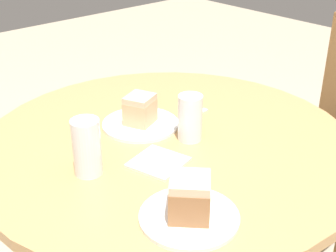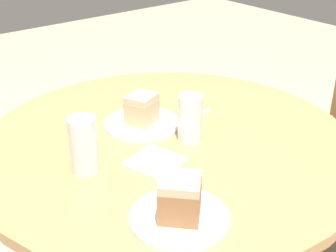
{
  "view_description": "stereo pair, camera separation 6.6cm",
  "coord_description": "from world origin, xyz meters",
  "px_view_note": "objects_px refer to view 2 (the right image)",
  "views": [
    {
      "loc": [
        0.87,
        -0.78,
        1.39
      ],
      "look_at": [
        0.0,
        0.0,
        0.79
      ],
      "focal_mm": 50.0,
      "sensor_mm": 36.0,
      "label": 1
    },
    {
      "loc": [
        0.91,
        -0.73,
        1.39
      ],
      "look_at": [
        0.0,
        0.0,
        0.79
      ],
      "focal_mm": 50.0,
      "sensor_mm": 36.0,
      "label": 2
    }
  ],
  "objects_px": {
    "plate_near": "(142,124)",
    "glass_lemonade": "(85,148)",
    "plate_far": "(180,217)",
    "cake_slice_far": "(180,198)",
    "cake_slice_near": "(142,109)",
    "glass_water": "(190,121)"
  },
  "relations": [
    {
      "from": "cake_slice_far",
      "to": "glass_water",
      "type": "distance_m",
      "value": 0.36
    },
    {
      "from": "plate_far",
      "to": "cake_slice_near",
      "type": "xyz_separation_m",
      "value": [
        -0.41,
        0.2,
        0.05
      ]
    },
    {
      "from": "glass_water",
      "to": "cake_slice_near",
      "type": "bearing_deg",
      "value": -161.76
    },
    {
      "from": "plate_far",
      "to": "plate_near",
      "type": "bearing_deg",
      "value": 154.18
    },
    {
      "from": "plate_near",
      "to": "cake_slice_near",
      "type": "distance_m",
      "value": 0.05
    },
    {
      "from": "plate_near",
      "to": "glass_lemonade",
      "type": "height_order",
      "value": "glass_lemonade"
    },
    {
      "from": "plate_far",
      "to": "cake_slice_far",
      "type": "bearing_deg",
      "value": -90.0
    },
    {
      "from": "plate_near",
      "to": "glass_water",
      "type": "xyz_separation_m",
      "value": [
        0.16,
        0.05,
        0.05
      ]
    },
    {
      "from": "cake_slice_far",
      "to": "glass_water",
      "type": "bearing_deg",
      "value": 135.49
    },
    {
      "from": "plate_near",
      "to": "glass_lemonade",
      "type": "relative_size",
      "value": 1.56
    },
    {
      "from": "plate_near",
      "to": "cake_slice_far",
      "type": "height_order",
      "value": "cake_slice_far"
    },
    {
      "from": "plate_near",
      "to": "glass_water",
      "type": "height_order",
      "value": "glass_water"
    },
    {
      "from": "plate_near",
      "to": "glass_water",
      "type": "bearing_deg",
      "value": 18.24
    },
    {
      "from": "plate_near",
      "to": "cake_slice_near",
      "type": "height_order",
      "value": "cake_slice_near"
    },
    {
      "from": "glass_lemonade",
      "to": "cake_slice_far",
      "type": "bearing_deg",
      "value": 11.24
    },
    {
      "from": "plate_near",
      "to": "glass_water",
      "type": "relative_size",
      "value": 1.71
    },
    {
      "from": "plate_far",
      "to": "glass_lemonade",
      "type": "relative_size",
      "value": 1.49
    },
    {
      "from": "cake_slice_far",
      "to": "glass_water",
      "type": "height_order",
      "value": "glass_water"
    },
    {
      "from": "cake_slice_far",
      "to": "glass_lemonade",
      "type": "relative_size",
      "value": 0.83
    },
    {
      "from": "cake_slice_near",
      "to": "cake_slice_far",
      "type": "distance_m",
      "value": 0.46
    },
    {
      "from": "plate_near",
      "to": "cake_slice_far",
      "type": "bearing_deg",
      "value": -25.82
    },
    {
      "from": "plate_far",
      "to": "cake_slice_far",
      "type": "relative_size",
      "value": 1.8
    }
  ]
}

